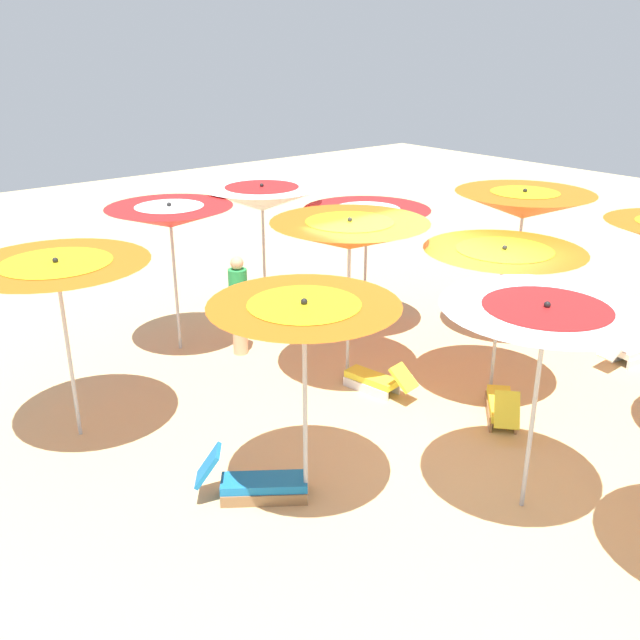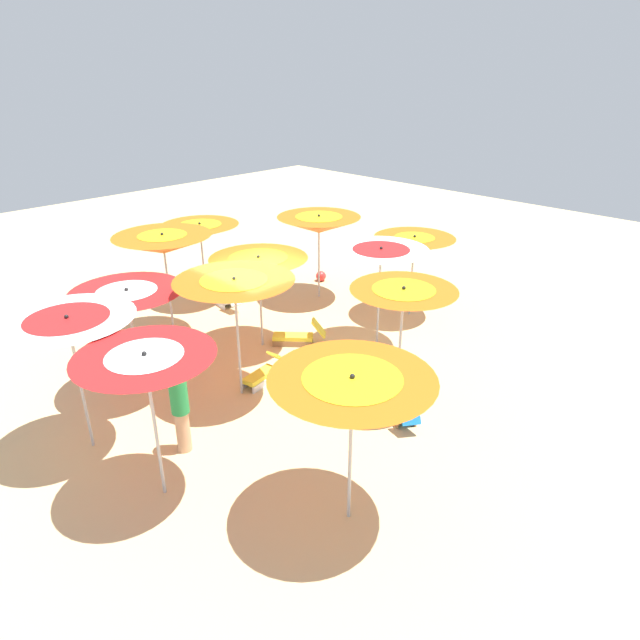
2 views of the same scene
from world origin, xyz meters
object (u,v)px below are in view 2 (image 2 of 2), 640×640
object	(u,v)px
beachgoer_0	(180,407)
lounger_2	(401,407)
beach_umbrella_7	(235,289)
lounger_3	(297,336)
beach_umbrella_10	(146,366)
beach_umbrella_4	(259,264)
beach_umbrella_1	(319,224)
beach_umbrella_9	(352,388)
beach_umbrella_3	(381,256)
lounger_1	(223,298)
beach_umbrella_8	(128,298)
beach_umbrella_2	(200,231)
beach_umbrella_5	(163,244)
beach_ball	(321,276)
beach_umbrella_6	(403,298)
beach_umbrella_11	(69,330)
beach_umbrella_0	(414,244)
lounger_0	(263,373)

from	to	relation	value
beachgoer_0	lounger_2	bearing A→B (deg)	-87.69
beach_umbrella_7	lounger_3	distance (m)	3.14
beach_umbrella_10	beach_umbrella_4	bearing A→B (deg)	122.54
beach_umbrella_1	beach_umbrella_4	world-z (taller)	beach_umbrella_1
beach_umbrella_1	beach_umbrella_9	bearing A→B (deg)	-42.53
beach_umbrella_3	beach_umbrella_10	bearing A→B (deg)	-82.41
beach_umbrella_1	lounger_1	size ratio (longest dim) A/B	1.71
beach_umbrella_4	lounger_2	size ratio (longest dim) A/B	1.84
beach_umbrella_7	beach_umbrella_8	distance (m)	2.08
beach_umbrella_2	beach_umbrella_9	size ratio (longest dim) A/B	0.92
beach_umbrella_5	beachgoer_0	distance (m)	4.89
beach_umbrella_1	beach_umbrella_9	size ratio (longest dim) A/B	0.99
beach_umbrella_1	lounger_1	world-z (taller)	beach_umbrella_1
beach_umbrella_9	lounger_2	xyz separation A→B (m)	(-1.00, 2.58, -1.98)
beach_umbrella_1	beach_ball	world-z (taller)	beach_umbrella_1
beach_umbrella_6	lounger_3	size ratio (longest dim) A/B	2.09
beach_umbrella_6	beach_ball	xyz separation A→B (m)	(-5.70, 3.70, -2.02)
beach_umbrella_11	lounger_3	distance (m)	5.51
beach_umbrella_3	beach_umbrella_6	distance (m)	2.39
beach_umbrella_8	lounger_3	size ratio (longest dim) A/B	1.93
beach_umbrella_1	beach_umbrella_3	bearing A→B (deg)	-20.80
beach_umbrella_0	beach_umbrella_1	bearing A→B (deg)	-162.77
beach_umbrella_10	lounger_1	distance (m)	7.64
beach_umbrella_1	beach_umbrella_2	xyz separation A→B (m)	(-2.15, -2.34, -0.13)
lounger_1	beach_umbrella_10	bearing A→B (deg)	144.44
beach_umbrella_0	beach_umbrella_2	bearing A→B (deg)	-146.37
beach_umbrella_11	lounger_0	bearing A→B (deg)	82.22
lounger_3	beach_umbrella_8	bearing A→B (deg)	35.47
beach_umbrella_11	beach_ball	bearing A→B (deg)	108.25
beach_umbrella_6	beach_ball	distance (m)	7.09
beach_umbrella_9	lounger_2	world-z (taller)	beach_umbrella_9
beach_umbrella_4	beachgoer_0	size ratio (longest dim) A/B	1.35
beach_umbrella_2	beach_umbrella_9	bearing A→B (deg)	-21.95
beach_umbrella_1	beach_umbrella_4	distance (m)	3.28
lounger_2	beach_ball	size ratio (longest dim) A/B	3.87
beach_umbrella_3	beachgoer_0	distance (m)	5.54
beach_umbrella_5	beach_umbrella_3	bearing A→B (deg)	37.95
lounger_2	lounger_3	xyz separation A→B (m)	(-3.54, 0.68, 0.00)
beach_umbrella_8	beach_ball	xyz separation A→B (m)	(-1.75, 7.01, -1.84)
beach_umbrella_1	beach_umbrella_3	world-z (taller)	beach_umbrella_3
beach_umbrella_10	beachgoer_0	world-z (taller)	beach_umbrella_10
beach_umbrella_4	beach_umbrella_9	world-z (taller)	beach_umbrella_9
beach_umbrella_5	beach_umbrella_11	bearing A→B (deg)	-50.19
beach_umbrella_0	lounger_2	xyz separation A→B (m)	(2.68, -3.94, -1.71)
lounger_0	lounger_3	distance (m)	1.82
beach_umbrella_7	beach_umbrella_11	bearing A→B (deg)	-100.12
beach_umbrella_3	lounger_1	xyz separation A→B (m)	(-4.52, -1.11, -1.98)
beach_umbrella_0	beach_ball	size ratio (longest dim) A/B	6.93
beach_umbrella_5	beach_umbrella_9	size ratio (longest dim) A/B	1.07
beach_umbrella_5	beach_umbrella_10	distance (m)	5.67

